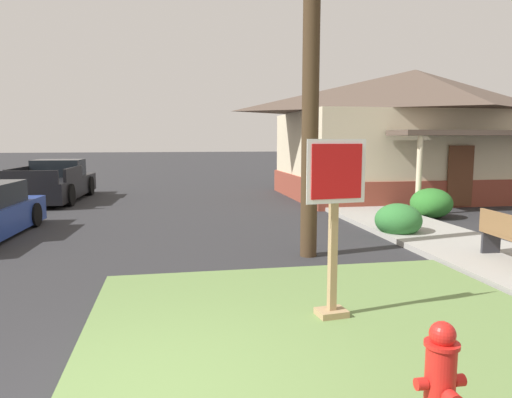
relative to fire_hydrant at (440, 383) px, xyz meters
The scene contains 9 objects.
grass_corner_patch 2.00m from the fire_hydrant, 92.89° to the left, with size 5.69×5.39×0.08m, color #668447.
sidewalk_strip 7.65m from the fire_hydrant, 58.88° to the left, with size 2.20×18.37×0.12m, color #9E9B93.
fire_hydrant is the anchor object (origin of this frame).
stop_sign 2.46m from the fire_hydrant, 89.47° to the left, with size 0.76×0.32×2.18m.
manhole_cover 3.68m from the fire_hydrant, 128.54° to the left, with size 0.70×0.70×0.02m, color black.
pickup_truck_black 16.51m from the fire_hydrant, 111.88° to the left, with size 2.27×5.33×1.48m.
corner_house 16.09m from the fire_hydrant, 62.16° to the left, with size 10.16×7.90×4.91m.
shrub_near_porch 10.70m from the fire_hydrant, 59.54° to the left, with size 1.18×1.18×0.86m, color #2C7129.
shrub_by_curb 7.74m from the fire_hydrant, 64.98° to the left, with size 1.07×1.07×0.78m, color #307433.
Camera 1 is at (0.43, -3.64, 2.26)m, focal length 32.78 mm.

